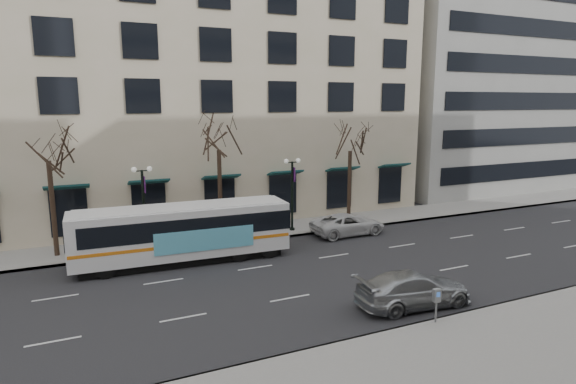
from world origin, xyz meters
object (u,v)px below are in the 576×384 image
lamp_post_right (292,191)px  silver_car (414,289)px  tree_far_right (350,138)px  city_bus (184,231)px  lamp_post_left (144,203)px  tree_far_mid (218,135)px  white_pickup (348,224)px  tree_far_left (47,144)px  pay_station (437,298)px

lamp_post_right → silver_car: (-0.31, -13.54, -2.16)m
tree_far_right → lamp_post_right: 6.11m
city_bus → silver_car: bearing=-49.7°
lamp_post_left → lamp_post_right: size_ratio=1.00×
tree_far_mid → silver_car: bearing=-71.6°
city_bus → white_pickup: bearing=7.9°
lamp_post_left → white_pickup: bearing=-9.3°
tree_far_left → lamp_post_right: (15.01, -0.60, -3.75)m
tree_far_right → city_bus: bearing=-163.9°
tree_far_right → city_bus: tree_far_right is taller
tree_far_mid → city_bus: bearing=-130.6°
tree_far_left → white_pickup: tree_far_left is taller
tree_far_mid → lamp_post_left: (-4.99, -0.60, -3.96)m
tree_far_left → tree_far_right: (20.00, 0.00, -0.28)m
lamp_post_right → pay_station: (-0.75, -15.50, -1.76)m
lamp_post_right → silver_car: size_ratio=0.97×
tree_far_left → white_pickup: bearing=-8.6°
tree_far_mid → tree_far_right: tree_far_mid is taller
white_pickup → pay_station: bearing=162.7°
lamp_post_left → tree_far_mid: bearing=6.9°
tree_far_right → tree_far_mid: bearing=180.0°
tree_far_right → silver_car: (-5.30, -14.14, -5.64)m
lamp_post_right → white_pickup: lamp_post_right is taller
pay_station → tree_far_left: bearing=139.3°
city_bus → white_pickup: city_bus is taller
lamp_post_right → white_pickup: 4.49m
tree_far_right → lamp_post_left: 15.40m
city_bus → lamp_post_left: bearing=120.1°
lamp_post_right → lamp_post_left: bearing=180.0°
city_bus → silver_car: 13.07m
tree_far_mid → white_pickup: size_ratio=1.64×
pay_station → silver_car: bearing=85.2°
tree_far_right → lamp_post_left: size_ratio=1.55×
silver_car → lamp_post_right: bearing=3.1°
tree_far_right → pay_station: tree_far_right is taller
lamp_post_left → white_pickup: 13.61m
lamp_post_left → lamp_post_right: (10.00, 0.00, 0.00)m
lamp_post_right → city_bus: (-8.30, -3.25, -1.15)m
lamp_post_left → pay_station: 18.14m
tree_far_right → white_pickup: tree_far_right is taller
lamp_post_left → white_pickup: lamp_post_left is taller
city_bus → pay_station: 14.41m
tree_far_right → city_bus: size_ratio=0.66×
silver_car → pay_station: (-0.44, -1.97, 0.40)m
lamp_post_right → city_bus: bearing=-158.6°
white_pickup → lamp_post_left: bearing=80.1°
lamp_post_left → lamp_post_right: same height
tree_far_left → tree_far_mid: tree_far_mid is taller
tree_far_mid → silver_car: size_ratio=1.59×
tree_far_right → white_pickup: size_ratio=1.54×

